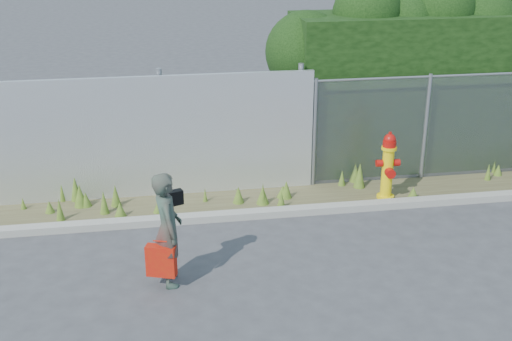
{
  "coord_description": "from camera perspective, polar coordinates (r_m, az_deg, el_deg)",
  "views": [
    {
      "loc": [
        -1.85,
        -7.82,
        4.66
      ],
      "look_at": [
        -0.3,
        1.4,
        1.0
      ],
      "focal_mm": 45.0,
      "sensor_mm": 36.0,
      "label": 1
    }
  ],
  "objects": [
    {
      "name": "weed_strip",
      "position": [
        11.41,
        1.04,
        -2.0
      ],
      "size": [
        16.0,
        1.32,
        0.53
      ],
      "color": "brown",
      "rests_on": "ground"
    },
    {
      "name": "woman",
      "position": [
        8.68,
        -7.86,
        -5.19
      ],
      "size": [
        0.45,
        0.63,
        1.62
      ],
      "primitive_type": "imported",
      "rotation": [
        0.0,
        0.0,
        1.68
      ],
      "color": "#106A53",
      "rests_on": "ground"
    },
    {
      "name": "black_shoulder_bag",
      "position": [
        8.69,
        -7.39,
        -2.44
      ],
      "size": [
        0.27,
        0.11,
        0.2
      ],
      "rotation": [
        0.0,
        0.0,
        0.34
      ],
      "color": "black"
    },
    {
      "name": "fire_hydrant",
      "position": [
        11.5,
        11.63,
        0.29
      ],
      "size": [
        0.42,
        0.38,
        1.25
      ],
      "rotation": [
        0.0,
        0.0,
        -0.05
      ],
      "color": "yellow",
      "rests_on": "ground"
    },
    {
      "name": "red_tote_bag",
      "position": [
        8.73,
        -8.43,
        -7.94
      ],
      "size": [
        0.4,
        0.15,
        0.52
      ],
      "rotation": [
        0.0,
        0.0,
        -0.33
      ],
      "color": "#B8250A"
    },
    {
      "name": "curb",
      "position": [
        10.82,
        1.22,
        -3.78
      ],
      "size": [
        16.0,
        0.22,
        0.12
      ],
      "primitive_type": "cube",
      "color": "gray",
      "rests_on": "ground"
    },
    {
      "name": "corrugated_fence",
      "position": [
        11.48,
        -16.04,
        2.48
      ],
      "size": [
        8.5,
        0.21,
        2.3
      ],
      "color": "silver",
      "rests_on": "ground"
    },
    {
      "name": "hedge",
      "position": [
        13.69,
        18.25,
        9.01
      ],
      "size": [
        7.87,
        1.83,
        3.69
      ],
      "color": "black",
      "rests_on": "ground"
    },
    {
      "name": "chainlink_fence",
      "position": [
        12.94,
        19.09,
        3.89
      ],
      "size": [
        6.5,
        0.07,
        2.05
      ],
      "color": "gray",
      "rests_on": "ground"
    },
    {
      "name": "ground",
      "position": [
        9.29,
        3.29,
        -8.77
      ],
      "size": [
        80.0,
        80.0,
        0.0
      ],
      "primitive_type": "plane",
      "color": "#3C3C3F",
      "rests_on": "ground"
    }
  ]
}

